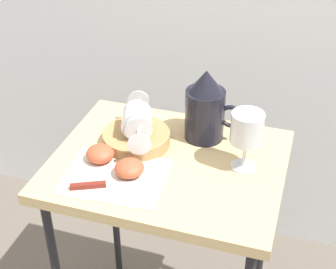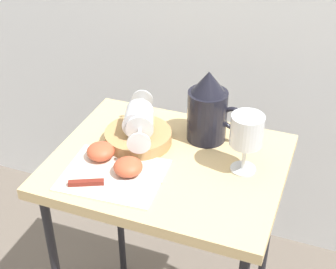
# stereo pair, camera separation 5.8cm
# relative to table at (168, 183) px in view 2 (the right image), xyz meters

# --- Properties ---
(table) EXTENTS (0.59, 0.47, 0.73)m
(table) POSITION_rel_table_xyz_m (0.00, 0.00, 0.00)
(table) COLOR tan
(table) RESTS_ON ground_plane
(linen_napkin) EXTENTS (0.26, 0.21, 0.00)m
(linen_napkin) POSITION_rel_table_xyz_m (-0.10, -0.11, 0.08)
(linen_napkin) COLOR silver
(linen_napkin) RESTS_ON table
(basket_tray) EXTENTS (0.18, 0.18, 0.03)m
(basket_tray) POSITION_rel_table_xyz_m (-0.10, 0.05, 0.09)
(basket_tray) COLOR #AD8451
(basket_tray) RESTS_ON table
(pitcher) EXTENTS (0.16, 0.11, 0.20)m
(pitcher) POSITION_rel_table_xyz_m (0.06, 0.13, 0.15)
(pitcher) COLOR black
(pitcher) RESTS_ON table
(wine_glass_upright) EXTENTS (0.08, 0.08, 0.16)m
(wine_glass_upright) POSITION_rel_table_xyz_m (0.19, 0.03, 0.18)
(wine_glass_upright) COLOR silver
(wine_glass_upright) RESTS_ON table
(wine_glass_tipped_near) EXTENTS (0.12, 0.17, 0.07)m
(wine_glass_tipped_near) POSITION_rel_table_xyz_m (-0.10, 0.04, 0.14)
(wine_glass_tipped_near) COLOR silver
(wine_glass_tipped_near) RESTS_ON basket_tray
(wine_glass_tipped_far) EXTENTS (0.11, 0.16, 0.08)m
(wine_glass_tipped_far) POSITION_rel_table_xyz_m (-0.10, 0.06, 0.15)
(wine_glass_tipped_far) COLOR silver
(wine_glass_tipped_far) RESTS_ON basket_tray
(apple_half_left) EXTENTS (0.07, 0.07, 0.04)m
(apple_half_left) POSITION_rel_table_xyz_m (-0.16, -0.05, 0.10)
(apple_half_left) COLOR #C15133
(apple_half_left) RESTS_ON linen_napkin
(apple_half_right) EXTENTS (0.07, 0.07, 0.04)m
(apple_half_right) POSITION_rel_table_xyz_m (-0.07, -0.09, 0.10)
(apple_half_right) COLOR #C15133
(apple_half_right) RESTS_ON linen_napkin
(knife) EXTENTS (0.21, 0.11, 0.01)m
(knife) POSITION_rel_table_xyz_m (-0.11, -0.15, 0.08)
(knife) COLOR silver
(knife) RESTS_ON linen_napkin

